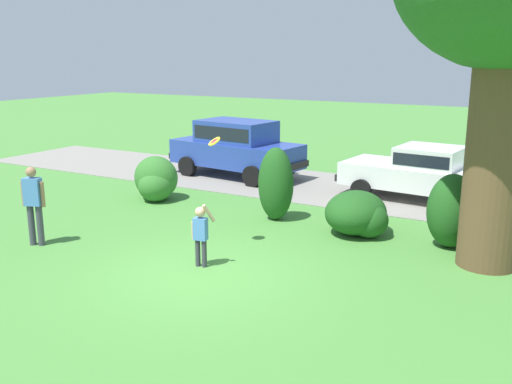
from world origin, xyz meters
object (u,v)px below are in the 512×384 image
child_thrower (201,231)px  frisbee (214,141)px  parked_suv (236,145)px  adult_onlooker (34,202)px  parked_sedan (422,171)px

child_thrower → frisbee: frisbee is taller
parked_suv → adult_onlooker: size_ratio=2.80×
parked_suv → child_thrower: parked_suv is taller
parked_sedan → adult_onlooker: (-6.30, -8.15, 0.13)m
parked_sedan → parked_suv: 6.28m
adult_onlooker → child_thrower: bearing=10.2°
frisbee → parked_suv: bearing=118.1°
frisbee → adult_onlooker: frisbee is taller
parked_sedan → adult_onlooker: 10.30m
frisbee → adult_onlooker: bearing=-153.6°
frisbee → adult_onlooker: 4.16m
child_thrower → parked_suv: bearing=116.8°
parked_suv → adult_onlooker: bearing=-90.2°
parked_sedan → child_thrower: (-2.43, -7.45, -0.13)m
parked_sedan → child_thrower: 7.84m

